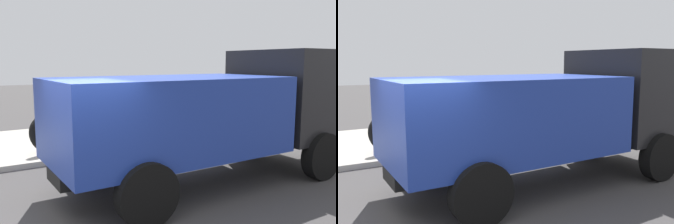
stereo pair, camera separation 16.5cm
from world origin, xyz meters
The scene contains 4 objects.
sidewalk_curb centered at (0.00, 6.50, 0.07)m, with size 36.00×5.00×0.15m, color #ADA89E.
fire_hydrant centered at (0.95, 5.16, 0.60)m, with size 0.26×0.59×0.85m.
loose_tire centered at (0.93, 4.82, 0.71)m, with size 1.10×1.10×0.24m, color black.
dump_truck_blue centered at (3.78, 0.85, 1.61)m, with size 7.03×2.88×3.00m.
Camera 2 is at (-1.19, -5.52, 2.71)m, focal length 38.42 mm.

